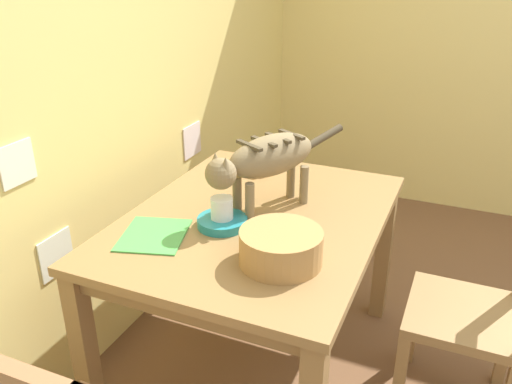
{
  "coord_description": "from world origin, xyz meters",
  "views": [
    {
      "loc": [
        -1.77,
        0.43,
        1.68
      ],
      "look_at": [
        -0.06,
        1.17,
        0.85
      ],
      "focal_mm": 36.81,
      "sensor_mm": 36.0,
      "label": 1
    }
  ],
  "objects": [
    {
      "name": "wall_rear",
      "position": [
        0.0,
        1.9,
        1.25
      ],
      "size": [
        4.63,
        0.11,
        2.5
      ],
      "color": "#F0D778",
      "rests_on": "ground_plane"
    },
    {
      "name": "dining_table",
      "position": [
        -0.06,
        1.17,
        0.66
      ],
      "size": [
        1.25,
        0.96,
        0.75
      ],
      "color": "olive",
      "rests_on": "ground_plane"
    },
    {
      "name": "cat",
      "position": [
        -0.01,
        1.15,
        0.97
      ],
      "size": [
        0.62,
        0.37,
        0.31
      ],
      "rotation": [
        0.0,
        0.0,
        1.08
      ],
      "color": "olive",
      "rests_on": "dining_table"
    },
    {
      "name": "saucer_bowl",
      "position": [
        -0.19,
        1.25,
        0.76
      ],
      "size": [
        0.19,
        0.19,
        0.03
      ],
      "primitive_type": "cylinder",
      "color": "teal",
      "rests_on": "dining_table"
    },
    {
      "name": "coffee_mug",
      "position": [
        -0.19,
        1.25,
        0.82
      ],
      "size": [
        0.13,
        0.08,
        0.08
      ],
      "color": "white",
      "rests_on": "saucer_bowl"
    },
    {
      "name": "magazine",
      "position": [
        -0.36,
        1.45,
        0.75
      ],
      "size": [
        0.32,
        0.29,
        0.01
      ],
      "primitive_type": "cube",
      "rotation": [
        0.0,
        0.0,
        0.29
      ],
      "color": "#49A74D",
      "rests_on": "dining_table"
    },
    {
      "name": "book_stack",
      "position": [
        0.4,
        1.35,
        0.78
      ],
      "size": [
        0.19,
        0.15,
        0.06
      ],
      "color": "#E53A3C",
      "rests_on": "dining_table"
    },
    {
      "name": "wicker_basket",
      "position": [
        -0.35,
        0.95,
        0.81
      ],
      "size": [
        0.28,
        0.28,
        0.12
      ],
      "color": "#B08148",
      "rests_on": "dining_table"
    },
    {
      "name": "wooden_chair_near",
      "position": [
        0.05,
        0.31,
        0.46
      ],
      "size": [
        0.42,
        0.42,
        0.93
      ],
      "rotation": [
        0.0,
        0.0,
        0.0
      ],
      "color": "olive",
      "rests_on": "ground_plane"
    }
  ]
}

